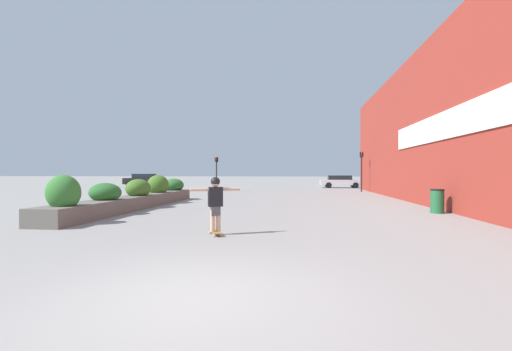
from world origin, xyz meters
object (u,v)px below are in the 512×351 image
(car_leftmost, at_px, (341,181))
(traffic_light_right, at_px, (362,165))
(skateboarder, at_px, (215,198))
(traffic_light_left, at_px, (216,168))
(trash_bin, at_px, (437,201))
(car_center_left, at_px, (143,180))
(skateboard, at_px, (215,232))

(car_leftmost, height_order, traffic_light_right, traffic_light_right)
(skateboarder, distance_m, traffic_light_left, 22.08)
(traffic_light_left, xyz_separation_m, traffic_light_right, (12.85, 0.31, 0.24))
(skateboarder, height_order, trash_bin, skateboarder)
(car_center_left, bearing_deg, skateboard, -151.45)
(skateboard, height_order, traffic_light_left, traffic_light_left)
(skateboarder, relative_size, car_center_left, 0.36)
(skateboarder, height_order, traffic_light_left, traffic_light_left)
(skateboarder, bearing_deg, traffic_light_left, 77.98)
(skateboard, height_order, skateboarder, skateboarder)
(traffic_light_left, relative_size, traffic_light_right, 0.89)
(skateboard, relative_size, skateboarder, 0.54)
(car_leftmost, bearing_deg, traffic_light_right, 6.01)
(car_leftmost, bearing_deg, skateboarder, -13.05)
(trash_bin, bearing_deg, skateboard, -143.04)
(traffic_light_left, distance_m, traffic_light_right, 12.86)
(traffic_light_right, bearing_deg, traffic_light_left, -178.63)
(trash_bin, relative_size, traffic_light_left, 0.32)
(car_center_left, height_order, traffic_light_right, traffic_light_right)
(car_leftmost, height_order, traffic_light_left, traffic_light_left)
(skateboard, xyz_separation_m, skateboarder, (-0.00, 0.00, 0.91))
(traffic_light_left, bearing_deg, car_leftmost, 34.09)
(skateboarder, xyz_separation_m, traffic_light_left, (-5.18, 21.43, 1.16))
(car_leftmost, xyz_separation_m, traffic_light_left, (-12.03, -8.14, 1.40))
(car_center_left, relative_size, traffic_light_left, 1.31)
(car_center_left, height_order, traffic_light_left, traffic_light_left)
(car_center_left, xyz_separation_m, traffic_light_left, (10.50, -7.39, 1.31))
(skateboarder, bearing_deg, trash_bin, 11.35)
(skateboarder, xyz_separation_m, trash_bin, (7.88, 5.93, -0.48))
(skateboarder, distance_m, car_center_left, 32.81)
(car_center_left, bearing_deg, traffic_light_right, -106.87)
(car_leftmost, distance_m, traffic_light_left, 14.59)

